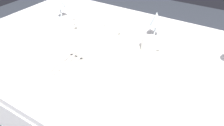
% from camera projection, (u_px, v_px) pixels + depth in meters
% --- Properties ---
extents(dining_table, '(1.80, 1.11, 0.74)m').
position_uv_depth(dining_table, '(119.00, 64.00, 1.20)').
color(dining_table, white).
rests_on(dining_table, ground).
extents(dinner_plate, '(0.27, 0.27, 0.02)m').
position_uv_depth(dinner_plate, '(97.00, 78.00, 0.96)').
color(dinner_plate, white).
rests_on(dinner_plate, dining_table).
extents(fork_outer, '(0.02, 0.20, 0.00)m').
position_uv_depth(fork_outer, '(74.00, 64.00, 1.06)').
color(fork_outer, beige).
rests_on(fork_outer, dining_table).
extents(fork_inner, '(0.03, 0.21, 0.00)m').
position_uv_depth(fork_inner, '(68.00, 62.00, 1.07)').
color(fork_inner, beige).
rests_on(fork_inner, dining_table).
extents(fork_salad, '(0.03, 0.22, 0.00)m').
position_uv_depth(fork_salad, '(64.00, 61.00, 1.08)').
color(fork_salad, beige).
rests_on(fork_salad, dining_table).
extents(dinner_knife, '(0.03, 0.24, 0.00)m').
position_uv_depth(dinner_knife, '(132.00, 92.00, 0.90)').
color(dinner_knife, beige).
rests_on(dinner_knife, dining_table).
extents(spoon_soup, '(0.03, 0.23, 0.01)m').
position_uv_depth(spoon_soup, '(143.00, 92.00, 0.90)').
color(spoon_soup, beige).
rests_on(spoon_soup, dining_table).
extents(spoon_dessert, '(0.03, 0.22, 0.01)m').
position_uv_depth(spoon_dessert, '(148.00, 92.00, 0.90)').
color(spoon_dessert, beige).
rests_on(spoon_dessert, dining_table).
extents(spoon_tea, '(0.03, 0.22, 0.01)m').
position_uv_depth(spoon_tea, '(155.00, 96.00, 0.88)').
color(spoon_tea, beige).
rests_on(spoon_tea, dining_table).
extents(saucer_left, '(0.14, 0.14, 0.01)m').
position_uv_depth(saucer_left, '(149.00, 51.00, 1.15)').
color(saucer_left, white).
rests_on(saucer_left, dining_table).
extents(coffee_cup_left, '(0.11, 0.08, 0.07)m').
position_uv_depth(coffee_cup_left, '(150.00, 44.00, 1.13)').
color(coffee_cup_left, white).
rests_on(coffee_cup_left, saucer_left).
extents(saucer_right, '(0.13, 0.13, 0.01)m').
position_uv_depth(saucer_right, '(111.00, 34.00, 1.30)').
color(saucer_right, white).
rests_on(saucer_right, dining_table).
extents(coffee_cup_right, '(0.11, 0.08, 0.07)m').
position_uv_depth(coffee_cup_right, '(111.00, 29.00, 1.28)').
color(coffee_cup_right, white).
rests_on(coffee_cup_right, saucer_right).
extents(saucer_far, '(0.13, 0.13, 0.01)m').
position_uv_depth(saucer_far, '(69.00, 29.00, 1.36)').
color(saucer_far, white).
rests_on(saucer_far, dining_table).
extents(coffee_cup_far, '(0.11, 0.09, 0.07)m').
position_uv_depth(coffee_cup_far, '(68.00, 23.00, 1.34)').
color(coffee_cup_far, white).
rests_on(coffee_cup_far, saucer_far).
extents(wine_glass_left, '(0.07, 0.07, 0.15)m').
position_uv_depth(wine_glass_left, '(60.00, 4.00, 1.44)').
color(wine_glass_left, silver).
rests_on(wine_glass_left, dining_table).
extents(wine_glass_right, '(0.07, 0.07, 0.16)m').
position_uv_depth(wine_glass_right, '(156.00, 20.00, 1.21)').
color(wine_glass_right, silver).
rests_on(wine_glass_right, dining_table).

